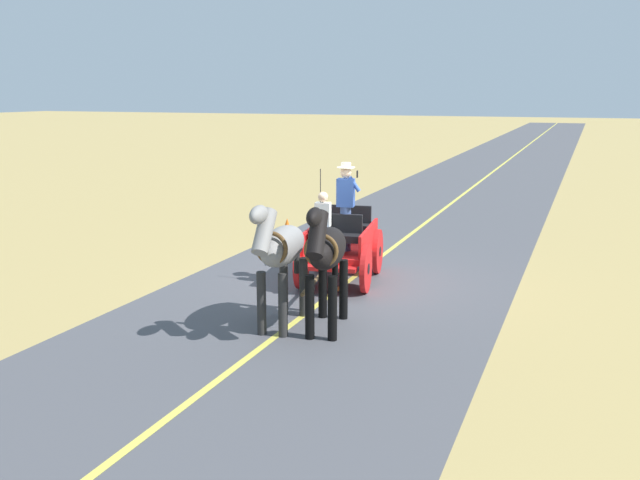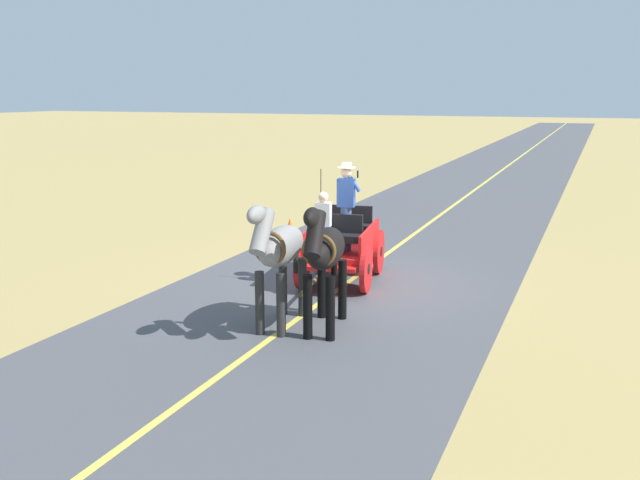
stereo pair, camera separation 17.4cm
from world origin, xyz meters
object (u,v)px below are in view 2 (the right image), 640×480
object	(u,v)px
horse_near_side	(324,252)
traffic_cone	(290,227)
horse_drawn_carriage	(341,243)
horse_off_side	(279,250)

from	to	relation	value
horse_near_side	traffic_cone	size ratio (longest dim) A/B	4.42
horse_drawn_carriage	horse_near_side	size ratio (longest dim) A/B	2.04
horse_drawn_carriage	traffic_cone	xyz separation A→B (m)	(2.91, -3.80, -0.57)
horse_drawn_carriage	horse_near_side	xyz separation A→B (m)	(-0.81, 2.94, 0.51)
horse_near_side	horse_off_side	world-z (taller)	same
horse_drawn_carriage	horse_off_side	distance (m)	3.10
horse_drawn_carriage	traffic_cone	size ratio (longest dim) A/B	9.02
horse_drawn_carriage	horse_off_side	world-z (taller)	horse_drawn_carriage
horse_off_side	traffic_cone	bearing A→B (deg)	-66.63
horse_drawn_carriage	horse_near_side	distance (m)	3.09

